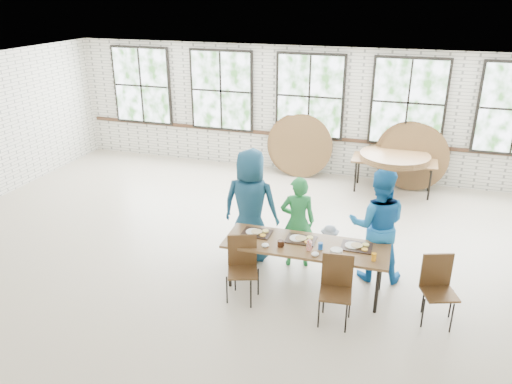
{
  "coord_description": "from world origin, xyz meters",
  "views": [
    {
      "loc": [
        2.38,
        -6.92,
        4.21
      ],
      "look_at": [
        0.0,
        0.4,
        1.05
      ],
      "focal_mm": 35.0,
      "sensor_mm": 36.0,
      "label": 1
    }
  ],
  "objects_px": {
    "dining_table": "(306,247)",
    "chair_near_right": "(336,283)",
    "chair_near_left": "(242,262)",
    "storage_table": "(394,162)"
  },
  "relations": [
    {
      "from": "dining_table",
      "to": "chair_near_left",
      "type": "xyz_separation_m",
      "value": [
        -0.82,
        -0.47,
        -0.13
      ]
    },
    {
      "from": "chair_near_left",
      "to": "chair_near_right",
      "type": "xyz_separation_m",
      "value": [
        1.38,
        -0.13,
        0.0
      ]
    },
    {
      "from": "chair_near_right",
      "to": "chair_near_left",
      "type": "bearing_deg",
      "value": 168.01
    },
    {
      "from": "dining_table",
      "to": "storage_table",
      "type": "relative_size",
      "value": 1.34
    },
    {
      "from": "dining_table",
      "to": "chair_near_left",
      "type": "bearing_deg",
      "value": -151.44
    },
    {
      "from": "dining_table",
      "to": "storage_table",
      "type": "height_order",
      "value": "same"
    },
    {
      "from": "dining_table",
      "to": "chair_near_right",
      "type": "height_order",
      "value": "chair_near_right"
    },
    {
      "from": "chair_near_left",
      "to": "storage_table",
      "type": "distance_m",
      "value": 5.18
    },
    {
      "from": "chair_near_left",
      "to": "storage_table",
      "type": "bearing_deg",
      "value": 49.34
    },
    {
      "from": "storage_table",
      "to": "chair_near_left",
      "type": "bearing_deg",
      "value": -110.86
    }
  ]
}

